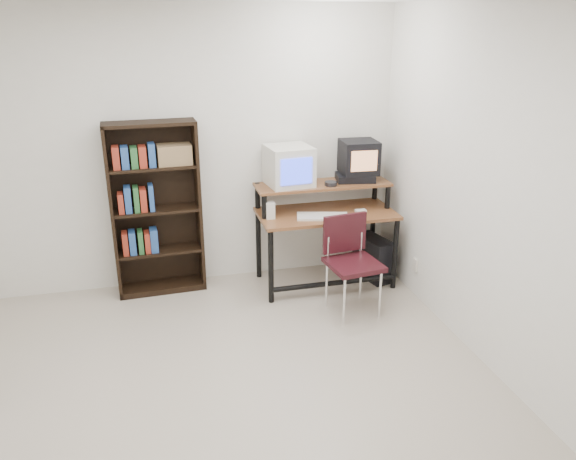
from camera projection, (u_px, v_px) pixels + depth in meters
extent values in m
cube|color=#C1B4A0|center=(222.00, 401.00, 3.85)|extent=(4.00, 4.00, 0.01)
cube|color=silver|center=(186.00, 152.00, 5.21)|extent=(4.00, 0.01, 2.60)
cube|color=silver|center=(299.00, 455.00, 1.58)|extent=(4.00, 0.01, 2.60)
cube|color=silver|center=(503.00, 198.00, 3.85)|extent=(0.01, 4.00, 2.60)
cube|color=brown|center=(326.00, 213.00, 5.34)|extent=(1.30, 0.65, 0.03)
cube|color=brown|center=(323.00, 185.00, 5.37)|extent=(1.30, 0.39, 0.02)
cylinder|color=black|center=(271.00, 266.00, 5.07)|extent=(0.05, 0.05, 0.72)
cylinder|color=black|center=(395.00, 253.00, 5.35)|extent=(0.05, 0.05, 0.72)
cylinder|color=black|center=(258.00, 231.00, 5.54)|extent=(0.05, 0.05, 0.98)
cylinder|color=black|center=(373.00, 221.00, 5.82)|extent=(0.05, 0.05, 0.98)
cylinder|color=black|center=(334.00, 283.00, 5.29)|extent=(1.21, 0.05, 0.05)
cube|color=silver|center=(289.00, 166.00, 5.26)|extent=(0.44, 0.44, 0.38)
cube|color=blue|center=(297.00, 171.00, 5.08)|extent=(0.30, 0.04, 0.24)
cube|color=black|center=(355.00, 178.00, 5.44)|extent=(0.40, 0.32, 0.08)
cube|color=black|center=(359.00, 157.00, 5.40)|extent=(0.36, 0.35, 0.32)
cube|color=tan|center=(364.00, 161.00, 5.25)|extent=(0.25, 0.03, 0.19)
cylinder|color=#26262B|center=(331.00, 184.00, 5.29)|extent=(0.14, 0.14, 0.05)
cube|color=silver|center=(322.00, 217.00, 5.18)|extent=(0.51, 0.32, 0.03)
cube|color=black|center=(363.00, 213.00, 5.33)|extent=(0.23, 0.19, 0.01)
cube|color=white|center=(361.00, 211.00, 5.33)|extent=(0.10, 0.07, 0.03)
cube|color=silver|center=(270.00, 211.00, 5.14)|extent=(0.08, 0.08, 0.17)
cube|color=black|center=(373.00, 258.00, 5.63)|extent=(0.30, 0.48, 0.42)
cube|color=#330E13|center=(354.00, 265.00, 4.86)|extent=(0.48, 0.48, 0.04)
cube|color=#330E13|center=(345.00, 233.00, 4.95)|extent=(0.41, 0.09, 0.35)
cylinder|color=silver|center=(344.00, 301.00, 4.74)|extent=(0.02, 0.02, 0.44)
cylinder|color=silver|center=(380.00, 294.00, 4.86)|extent=(0.02, 0.02, 0.44)
cylinder|color=silver|center=(327.00, 284.00, 5.04)|extent=(0.02, 0.02, 0.44)
cylinder|color=silver|center=(361.00, 278.00, 5.16)|extent=(0.02, 0.02, 0.44)
cube|color=black|center=(112.00, 214.00, 5.05)|extent=(0.04, 0.27, 1.62)
cube|color=black|center=(199.00, 206.00, 5.26)|extent=(0.04, 0.27, 1.62)
cube|color=black|center=(155.00, 206.00, 5.27)|extent=(0.81, 0.06, 1.62)
cube|color=black|center=(149.00, 123.00, 4.88)|extent=(0.82, 0.31, 0.03)
cube|color=black|center=(163.00, 286.00, 5.43)|extent=(0.82, 0.31, 0.06)
cube|color=black|center=(160.00, 251.00, 5.30)|extent=(0.76, 0.28, 0.03)
cube|color=black|center=(156.00, 210.00, 5.16)|extent=(0.76, 0.28, 0.02)
cube|color=black|center=(153.00, 167.00, 5.01)|extent=(0.76, 0.28, 0.02)
cube|color=brown|center=(174.00, 154.00, 5.03)|extent=(0.31, 0.21, 0.18)
cube|color=beige|center=(415.00, 265.00, 5.25)|extent=(0.02, 0.08, 0.12)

